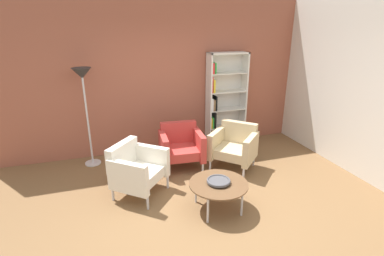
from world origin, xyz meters
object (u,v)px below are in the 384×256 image
Objects in this scene: coffee_table_low at (218,185)px; armchair_near_window at (234,145)px; armchair_corner_red at (181,146)px; decorative_bowl at (219,181)px; bookshelf_tall at (223,102)px; floor_lamp_torchiere at (83,85)px; armchair_spare_guest at (136,168)px.

armchair_near_window is at bearing 55.21° from coffee_table_low.
armchair_corner_red is (-0.89, 0.28, 0.00)m from armchair_near_window.
armchair_corner_red is at bearing 96.05° from decorative_bowl.
bookshelf_tall is 1.21m from armchair_near_window.
decorative_bowl is 0.18× the size of floor_lamp_torchiere.
floor_lamp_torchiere is (-1.65, 1.98, 1.08)m from coffee_table_low.
armchair_near_window is 1.00× the size of armchair_spare_guest.
decorative_bowl is at bearing -50.26° from floor_lamp_torchiere.
bookshelf_tall reaches higher than decorative_bowl.
floor_lamp_torchiere is (-0.65, 1.24, 1.03)m from armchair_spare_guest.
floor_lamp_torchiere is at bearing -176.23° from bookshelf_tall.
armchair_spare_guest is at bearing 143.54° from coffee_table_low.
coffee_table_low is 2.79m from floor_lamp_torchiere.
coffee_table_low is 1.36m from armchair_corner_red.
armchair_corner_red is (-0.14, 1.35, -0.02)m from decorative_bowl.
armchair_spare_guest is at bearing -140.01° from armchair_corner_red.
armchair_spare_guest is (-1.00, 0.74, -0.02)m from decorative_bowl.
armchair_spare_guest is 1.74m from floor_lamp_torchiere.
decorative_bowl is at bearing -79.67° from armchair_corner_red.
floor_lamp_torchiere reaches higher than armchair_corner_red.
bookshelf_tall is 1.09× the size of floor_lamp_torchiere.
decorative_bowl is (-0.98, -2.15, -0.48)m from bookshelf_tall.
armchair_near_window reaches higher than coffee_table_low.
bookshelf_tall is 2.41m from decorative_bowl.
decorative_bowl is 1.36m from armchair_corner_red.
armchair_corner_red is at bearing -152.11° from armchair_near_window.
coffee_table_low is 2.50× the size of decorative_bowl.
armchair_spare_guest reaches higher than coffee_table_low.
armchair_spare_guest is (-1.98, -1.41, -0.50)m from bookshelf_tall.
armchair_spare_guest is (-1.00, 0.74, 0.04)m from coffee_table_low.
armchair_near_window is at bearing -20.66° from floor_lamp_torchiere.
armchair_near_window is 0.54× the size of floor_lamp_torchiere.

